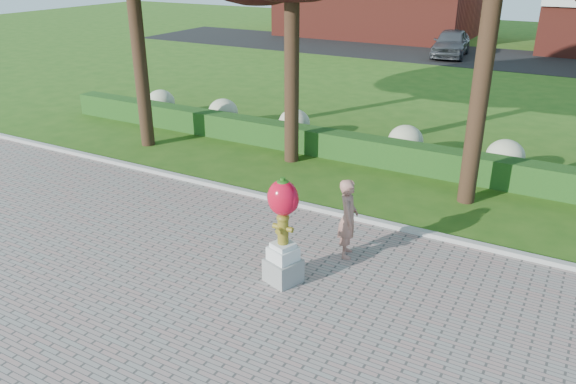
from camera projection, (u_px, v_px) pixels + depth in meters
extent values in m
plane|color=#295515|center=(238.00, 261.00, 11.90)|extent=(100.00, 100.00, 0.00)
cube|color=gray|center=(93.00, 374.00, 8.68)|extent=(40.00, 14.00, 0.04)
cube|color=#ADADA5|center=(303.00, 206.00, 14.27)|extent=(40.00, 0.18, 0.15)
cube|color=#134316|center=(364.00, 149.00, 17.35)|extent=(24.00, 0.70, 0.80)
ellipsoid|color=#BEC496|center=(161.00, 102.00, 22.13)|extent=(1.10, 1.10, 0.99)
ellipsoid|color=#BEC496|center=(223.00, 112.00, 20.78)|extent=(1.10, 1.10, 0.99)
ellipsoid|color=#BEC496|center=(294.00, 123.00, 19.44)|extent=(1.10, 1.10, 0.99)
ellipsoid|color=#BEC496|center=(406.00, 141.00, 17.65)|extent=(1.10, 1.10, 0.99)
ellipsoid|color=#BEC496|center=(505.00, 156.00, 16.30)|extent=(1.10, 1.10, 0.99)
cube|color=black|center=(493.00, 58.00, 34.34)|extent=(50.00, 8.00, 0.02)
cylinder|color=black|center=(138.00, 43.00, 17.71)|extent=(0.44, 0.44, 6.72)
cylinder|color=black|center=(292.00, 61.00, 16.39)|extent=(0.44, 0.44, 6.16)
cylinder|color=black|center=(484.00, 61.00, 13.30)|extent=(0.44, 0.44, 7.28)
cube|color=gray|center=(283.00, 270.00, 11.00)|extent=(0.76, 0.76, 0.48)
cube|color=silver|center=(283.00, 253.00, 10.86)|extent=(0.61, 0.61, 0.27)
cube|color=silver|center=(283.00, 245.00, 10.79)|extent=(0.49, 0.49, 0.10)
cylinder|color=olive|center=(283.00, 231.00, 10.66)|extent=(0.21, 0.21, 0.54)
ellipsoid|color=olive|center=(283.00, 218.00, 10.55)|extent=(0.25, 0.25, 0.17)
cylinder|color=olive|center=(276.00, 226.00, 10.71)|extent=(0.12, 0.11, 0.11)
cylinder|color=olive|center=(290.00, 230.00, 10.57)|extent=(0.12, 0.11, 0.11)
cylinder|color=olive|center=(279.00, 231.00, 10.52)|extent=(0.12, 0.12, 0.12)
cylinder|color=olive|center=(283.00, 214.00, 10.52)|extent=(0.08, 0.08, 0.05)
ellipsoid|color=red|center=(283.00, 198.00, 10.39)|extent=(0.60, 0.54, 0.70)
ellipsoid|color=red|center=(275.00, 197.00, 10.48)|extent=(0.30, 0.30, 0.44)
ellipsoid|color=red|center=(291.00, 201.00, 10.32)|extent=(0.30, 0.30, 0.44)
cylinder|color=#235B14|center=(283.00, 181.00, 10.25)|extent=(0.10, 0.10, 0.12)
ellipsoid|color=#235B14|center=(283.00, 182.00, 10.27)|extent=(0.23, 0.23, 0.08)
imported|color=#A76E5F|center=(348.00, 218.00, 11.71)|extent=(0.63, 0.74, 1.74)
imported|color=#42454A|center=(451.00, 43.00, 34.51)|extent=(2.48, 5.03, 1.65)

